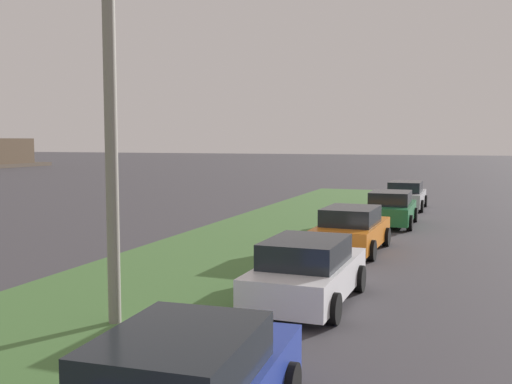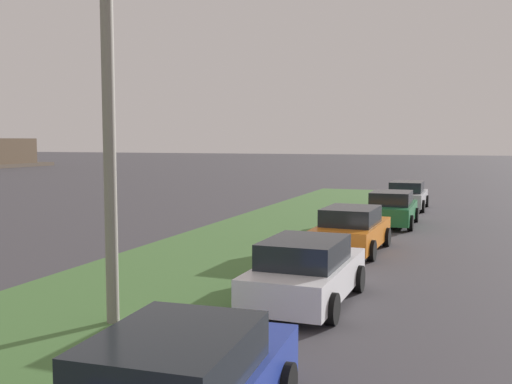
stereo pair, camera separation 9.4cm
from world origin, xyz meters
The scene contains 6 objects.
grass_median centered at (10.00, 7.28, 0.06)m, with size 60.00×6.00×0.12m, color #477238.
parked_car_white centered at (10.53, 3.43, 0.72)m, with size 4.32×2.06×1.47m.
parked_car_orange centered at (16.99, 3.67, 0.72)m, with size 4.35×2.11×1.47m.
parked_car_green centered at (23.46, 3.23, 0.72)m, with size 4.32×2.06×1.47m.
parked_car_silver centered at (29.86, 3.25, 0.72)m, with size 4.30×2.03×1.47m.
streetlight centered at (7.52, 6.10, 4.39)m, with size 0.45×2.88×7.50m.
Camera 2 is at (-1.94, 0.02, 3.62)m, focal length 41.39 mm.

